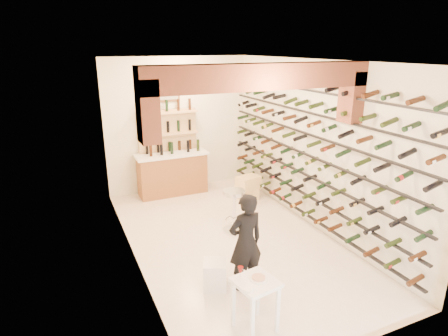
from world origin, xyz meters
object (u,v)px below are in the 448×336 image
crate_lower (248,194)px  chrome_barstool (234,208)px  white_stool (215,274)px  wine_rack (304,150)px  tasting_table (255,290)px  back_counter (172,172)px  person (246,242)px

crate_lower → chrome_barstool: bearing=-127.3°
white_stool → crate_lower: (2.02, 2.80, -0.08)m
wine_rack → tasting_table: bearing=-135.1°
chrome_barstool → crate_lower: size_ratio=1.94×
tasting_table → white_stool: 1.08m
back_counter → person: 4.06m
wine_rack → crate_lower: wine_rack is taller
white_stool → chrome_barstool: chrome_barstool is taller
back_counter → chrome_barstool: 2.43m
wine_rack → tasting_table: size_ratio=6.67×
tasting_table → white_stool: tasting_table is taller
person → chrome_barstool: bearing=-113.9°
white_stool → crate_lower: bearing=54.2°
crate_lower → back_counter: bearing=144.1°
person → crate_lower: 3.44m
tasting_table → chrome_barstool: 2.67m
chrome_barstool → back_counter: bearing=101.7°
back_counter → person: person is taller
wine_rack → white_stool: 2.98m
tasting_table → white_stool: (-0.12, 1.01, -0.37)m
back_counter → white_stool: back_counter is taller
white_stool → back_counter: bearing=82.1°
crate_lower → wine_rack: bearing=-77.7°
wine_rack → person: wine_rack is taller
back_counter → tasting_table: back_counter is taller
back_counter → tasting_table: bearing=-94.9°
tasting_table → crate_lower: size_ratio=1.97×
back_counter → chrome_barstool: (0.49, -2.38, -0.05)m
tasting_table → white_stool: bearing=87.2°
person → wine_rack: bearing=-148.0°
tasting_table → person: person is taller
person → chrome_barstool: 1.79m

